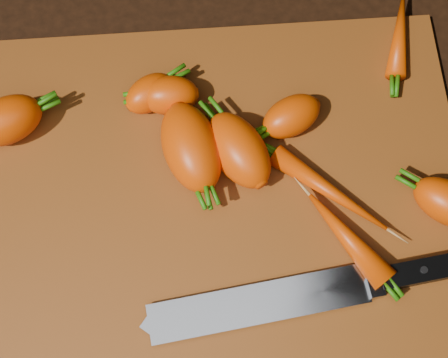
{
  "coord_description": "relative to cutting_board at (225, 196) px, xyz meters",
  "views": [
    {
      "loc": [
        -0.01,
        -0.2,
        0.62
      ],
      "look_at": [
        0.0,
        0.01,
        0.03
      ],
      "focal_mm": 50.0,
      "sensor_mm": 36.0,
      "label": 1
    }
  ],
  "objects": [
    {
      "name": "knife",
      "position": [
        0.05,
        -0.11,
        0.01
      ],
      "size": [
        0.35,
        0.07,
        0.02
      ],
      "rotation": [
        0.0,
        0.0,
        0.12
      ],
      "color": "gray",
      "rests_on": "cutting_board"
    },
    {
      "name": "carrot_0",
      "position": [
        -0.22,
        0.09,
        0.03
      ],
      "size": [
        0.09,
        0.08,
        0.05
      ],
      "primitive_type": "ellipsoid",
      "rotation": [
        0.0,
        0.0,
        0.44
      ],
      "color": "#ED4603",
      "rests_on": "cutting_board"
    },
    {
      "name": "ground",
      "position": [
        0.0,
        0.0,
        -0.01
      ],
      "size": [
        2.0,
        2.0,
        0.01
      ],
      "primitive_type": "cube",
      "color": "black"
    },
    {
      "name": "carrot_1",
      "position": [
        -0.05,
        0.11,
        0.03
      ],
      "size": [
        0.06,
        0.04,
        0.04
      ],
      "primitive_type": "ellipsoid",
      "rotation": [
        0.0,
        0.0,
        3.17
      ],
      "color": "#ED4603",
      "rests_on": "cutting_board"
    },
    {
      "name": "carrot_6",
      "position": [
        0.22,
        -0.03,
        0.03
      ],
      "size": [
        0.08,
        0.08,
        0.04
      ],
      "primitive_type": "ellipsoid",
      "rotation": [
        0.0,
        0.0,
        2.51
      ],
      "color": "#ED4603",
      "rests_on": "cutting_board"
    },
    {
      "name": "carrot_2",
      "position": [
        -0.03,
        0.04,
        0.03
      ],
      "size": [
        0.08,
        0.11,
        0.06
      ],
      "primitive_type": "ellipsoid",
      "rotation": [
        0.0,
        0.0,
        -1.32
      ],
      "color": "#ED4603",
      "rests_on": "cutting_board"
    },
    {
      "name": "carrot_5",
      "position": [
        -0.07,
        0.11,
        0.02
      ],
      "size": [
        0.07,
        0.06,
        0.04
      ],
      "primitive_type": "ellipsoid",
      "rotation": [
        0.0,
        0.0,
        0.59
      ],
      "color": "#ED4603",
      "rests_on": "cutting_board"
    },
    {
      "name": "cutting_board",
      "position": [
        0.0,
        0.0,
        0.0
      ],
      "size": [
        0.5,
        0.4,
        0.01
      ],
      "primitive_type": "cube",
      "color": "brown",
      "rests_on": "ground"
    },
    {
      "name": "carrot_4",
      "position": [
        0.08,
        0.07,
        0.03
      ],
      "size": [
        0.08,
        0.07,
        0.04
      ],
      "primitive_type": "ellipsoid",
      "rotation": [
        0.0,
        0.0,
        3.6
      ],
      "color": "#ED4603",
      "rests_on": "cutting_board"
    },
    {
      "name": "carrot_9",
      "position": [
        0.12,
        -0.06,
        0.02
      ],
      "size": [
        0.09,
        0.11,
        0.03
      ],
      "primitive_type": "ellipsoid",
      "rotation": [
        0.0,
        0.0,
        2.17
      ],
      "color": "#ED4603",
      "rests_on": "cutting_board"
    },
    {
      "name": "carrot_8",
      "position": [
        0.11,
        -0.01,
        0.02
      ],
      "size": [
        0.12,
        0.11,
        0.02
      ],
      "primitive_type": "ellipsoid",
      "rotation": [
        0.0,
        0.0,
        -0.7
      ],
      "color": "#ED4603",
      "rests_on": "cutting_board"
    },
    {
      "name": "carrot_3",
      "position": [
        0.02,
        0.04,
        0.03
      ],
      "size": [
        0.09,
        0.1,
        0.05
      ],
      "primitive_type": "ellipsoid",
      "rotation": [
        0.0,
        0.0,
        2.05
      ],
      "color": "#ED4603",
      "rests_on": "cutting_board"
    },
    {
      "name": "carrot_7",
      "position": [
        0.21,
        0.17,
        0.02
      ],
      "size": [
        0.05,
        0.11,
        0.02
      ],
      "primitive_type": "ellipsoid",
      "rotation": [
        0.0,
        0.0,
        1.32
      ],
      "color": "#ED4603",
      "rests_on": "cutting_board"
    }
  ]
}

